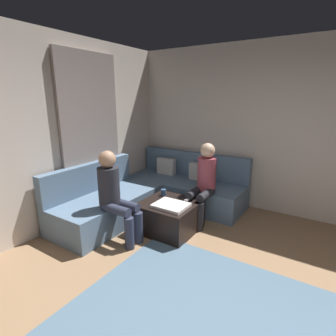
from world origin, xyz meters
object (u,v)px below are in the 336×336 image
at_px(game_remote, 188,199).
at_px(ottoman, 169,216).
at_px(sectional_couch, 153,194).
at_px(coffee_mug, 164,192).
at_px(person_on_couch_side, 115,193).
at_px(person_on_couch_back, 204,180).

bearing_deg(game_remote, ottoman, -129.29).
height_order(sectional_couch, ottoman, sectional_couch).
xyz_separation_m(sectional_couch, coffee_mug, (0.39, -0.27, 0.19)).
bearing_deg(person_on_couch_side, ottoman, 142.38).
bearing_deg(person_on_couch_back, ottoman, 61.29).
relative_size(coffee_mug, person_on_couch_side, 0.08).
height_order(sectional_couch, person_on_couch_side, person_on_couch_side).
distance_m(ottoman, game_remote, 0.36).
relative_size(ottoman, coffee_mug, 8.00).
relative_size(ottoman, game_remote, 5.07).
bearing_deg(person_on_couch_side, coffee_mug, 162.80).
distance_m(ottoman, person_on_couch_side, 0.88).
bearing_deg(ottoman, person_on_couch_back, 61.29).
bearing_deg(person_on_couch_back, game_remote, 71.11).
xyz_separation_m(coffee_mug, person_on_couch_side, (-0.24, -0.78, 0.19)).
distance_m(sectional_couch, ottoman, 0.76).
xyz_separation_m(game_remote, person_on_couch_back, (0.10, 0.29, 0.23)).
xyz_separation_m(ottoman, game_remote, (0.18, 0.22, 0.22)).
height_order(person_on_couch_back, person_on_couch_side, same).
height_order(ottoman, game_remote, game_remote).
relative_size(sectional_couch, ottoman, 3.36).
relative_size(ottoman, person_on_couch_side, 0.63).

